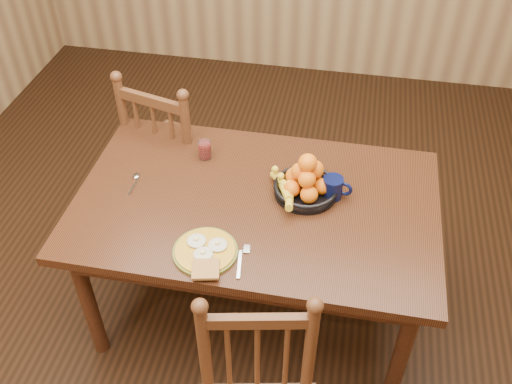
% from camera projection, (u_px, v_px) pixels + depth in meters
% --- Properties ---
extents(room, '(4.52, 5.02, 2.72)m').
position_uv_depth(room, '(256.00, 82.00, 2.12)').
color(room, black).
rests_on(room, ground).
extents(dining_table, '(1.60, 1.00, 0.75)m').
position_uv_depth(dining_table, '(256.00, 214.00, 2.58)').
color(dining_table, black).
rests_on(dining_table, ground).
extents(chair_far, '(0.56, 0.55, 1.02)m').
position_uv_depth(chair_far, '(176.00, 154.00, 3.18)').
color(chair_far, '#462415').
rests_on(chair_far, ground).
extents(breakfast_plate, '(0.26, 0.30, 0.04)m').
position_uv_depth(breakfast_plate, '(205.00, 251.00, 2.28)').
color(breakfast_plate, '#59601E').
rests_on(breakfast_plate, dining_table).
extents(fork, '(0.04, 0.18, 0.00)m').
position_uv_depth(fork, '(242.00, 259.00, 2.26)').
color(fork, silver).
rests_on(fork, dining_table).
extents(spoon, '(0.04, 0.16, 0.01)m').
position_uv_depth(spoon, '(135.00, 179.00, 2.62)').
color(spoon, silver).
rests_on(spoon, dining_table).
extents(coffee_mug, '(0.13, 0.09, 0.10)m').
position_uv_depth(coffee_mug, '(334.00, 187.00, 2.51)').
color(coffee_mug, black).
rests_on(coffee_mug, dining_table).
extents(juice_glass, '(0.06, 0.06, 0.09)m').
position_uv_depth(juice_glass, '(205.00, 150.00, 2.72)').
color(juice_glass, silver).
rests_on(juice_glass, dining_table).
extents(fruit_bowl, '(0.32, 0.32, 0.22)m').
position_uv_depth(fruit_bowl, '(305.00, 183.00, 2.51)').
color(fruit_bowl, black).
rests_on(fruit_bowl, dining_table).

